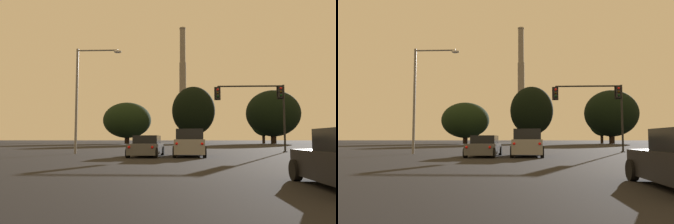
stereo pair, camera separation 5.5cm
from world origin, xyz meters
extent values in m
cube|color=gray|center=(-0.07, 22.61, 0.68)|extent=(2.06, 4.85, 0.95)
cube|color=black|center=(-0.07, 22.73, 1.51)|extent=(1.86, 2.85, 0.70)
cylinder|color=black|center=(-0.96, 24.56, 0.38)|extent=(0.24, 0.77, 0.76)
cylinder|color=black|center=(0.92, 24.50, 0.38)|extent=(0.24, 0.77, 0.76)
cylinder|color=black|center=(-1.07, 20.71, 0.38)|extent=(0.24, 0.77, 0.76)
cylinder|color=black|center=(0.81, 20.66, 0.38)|extent=(0.24, 0.77, 0.76)
sphere|color=red|center=(-0.92, 20.21, 0.89)|extent=(0.17, 0.17, 0.17)
sphere|color=red|center=(0.64, 20.17, 0.89)|extent=(0.17, 0.17, 0.17)
cube|color=#4C4F54|center=(-3.01, 22.33, 0.53)|extent=(2.02, 4.68, 0.70)
cube|color=black|center=(-3.00, 22.56, 1.15)|extent=(1.72, 2.27, 0.55)
cylinder|color=black|center=(-3.80, 24.27, 0.32)|extent=(0.25, 0.65, 0.64)
cylinder|color=black|center=(-2.05, 24.19, 0.32)|extent=(0.25, 0.65, 0.64)
cylinder|color=black|center=(-3.98, 20.48, 0.32)|extent=(0.25, 0.65, 0.64)
cylinder|color=black|center=(-2.23, 20.39, 0.32)|extent=(0.25, 0.65, 0.64)
sphere|color=red|center=(-3.84, 20.05, 0.68)|extent=(0.17, 0.17, 0.17)
sphere|color=red|center=(-2.41, 19.98, 0.68)|extent=(0.17, 0.17, 0.17)
cylinder|color=black|center=(2.69, 9.59, 0.30)|extent=(0.23, 0.60, 0.60)
cylinder|color=black|center=(8.69, 30.30, 3.08)|extent=(0.18, 0.18, 6.15)
cylinder|color=black|center=(8.69, 30.30, 0.05)|extent=(0.40, 0.40, 0.10)
cube|color=black|center=(8.40, 30.30, 5.48)|extent=(0.34, 0.34, 1.04)
cube|color=black|center=(8.40, 30.48, 5.48)|extent=(0.58, 0.03, 1.25)
sphere|color=red|center=(8.40, 30.11, 5.81)|extent=(0.22, 0.22, 0.22)
sphere|color=#352604|center=(8.40, 30.11, 5.48)|extent=(0.22, 0.22, 0.22)
sphere|color=black|center=(8.40, 30.11, 5.16)|extent=(0.22, 0.22, 0.22)
cylinder|color=black|center=(5.67, 30.30, 6.05)|extent=(6.02, 0.14, 0.14)
sphere|color=black|center=(8.69, 30.30, 6.05)|extent=(0.18, 0.18, 0.18)
cube|color=black|center=(2.66, 30.30, 5.41)|extent=(0.34, 0.34, 1.04)
cube|color=black|center=(2.66, 30.48, 5.41)|extent=(0.58, 0.03, 1.25)
sphere|color=red|center=(2.66, 30.11, 5.74)|extent=(0.22, 0.22, 0.22)
sphere|color=#352604|center=(2.66, 30.11, 5.41)|extent=(0.22, 0.22, 0.22)
sphere|color=black|center=(2.66, 30.11, 5.09)|extent=(0.22, 0.22, 0.22)
cylinder|color=slate|center=(-9.11, 25.82, 4.26)|extent=(0.20, 0.20, 8.52)
cylinder|color=slate|center=(-7.46, 25.82, 8.37)|extent=(3.30, 0.12, 0.12)
sphere|color=slate|center=(-9.11, 25.82, 8.37)|extent=(0.20, 0.20, 0.20)
ellipsoid|color=silver|center=(-5.81, 25.82, 8.25)|extent=(0.64, 0.36, 0.26)
cylinder|color=slate|center=(-0.98, 177.01, 1.88)|extent=(6.81, 6.81, 3.76)
cylinder|color=gray|center=(-0.98, 177.01, 13.58)|extent=(4.26, 4.26, 19.64)
cylinder|color=gray|center=(-0.98, 177.01, 33.22)|extent=(3.66, 3.66, 19.64)
cylinder|color=gray|center=(-0.98, 177.01, 52.86)|extent=(3.06, 3.06, 19.64)
cylinder|color=gray|center=(-0.98, 177.01, 62.33)|extent=(3.43, 3.43, 0.70)
cylinder|color=black|center=(2.01, 83.96, 1.89)|extent=(1.10, 1.10, 3.77)
ellipsoid|color=black|center=(2.01, 83.96, 8.43)|extent=(11.03, 9.93, 12.43)
cylinder|color=black|center=(-14.81, 82.20, 1.29)|extent=(1.22, 1.22, 2.57)
ellipsoid|color=black|center=(-14.81, 82.20, 5.94)|extent=(12.16, 10.95, 8.98)
cylinder|color=black|center=(20.25, 86.40, 1.63)|extent=(0.73, 0.73, 3.26)
ellipsoid|color=black|center=(20.25, 86.40, 7.07)|extent=(7.25, 6.53, 10.14)
cylinder|color=black|center=(22.79, 86.33, 1.67)|extent=(1.39, 1.39, 3.34)
ellipsoid|color=black|center=(22.79, 86.33, 7.87)|extent=(13.91, 12.51, 12.09)
camera|label=1|loc=(-0.48, 0.04, 1.18)|focal=35.00mm
camera|label=2|loc=(-0.42, 0.04, 1.18)|focal=35.00mm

